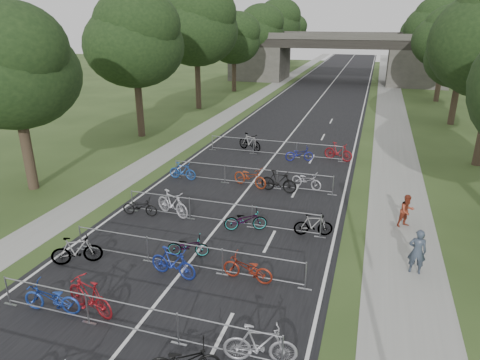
# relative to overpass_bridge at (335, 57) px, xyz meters

# --- Properties ---
(road) EXTENTS (11.00, 140.00, 0.01)m
(road) POSITION_rel_overpass_bridge_xyz_m (0.00, -15.00, -3.53)
(road) COLOR black
(road) RESTS_ON ground
(sidewalk_right) EXTENTS (3.00, 140.00, 0.01)m
(sidewalk_right) POSITION_rel_overpass_bridge_xyz_m (8.00, -15.00, -3.53)
(sidewalk_right) COLOR gray
(sidewalk_right) RESTS_ON ground
(sidewalk_left) EXTENTS (2.00, 140.00, 0.01)m
(sidewalk_left) POSITION_rel_overpass_bridge_xyz_m (-7.50, -15.00, -3.53)
(sidewalk_left) COLOR gray
(sidewalk_left) RESTS_ON ground
(lane_markings) EXTENTS (0.12, 140.00, 0.00)m
(lane_markings) POSITION_rel_overpass_bridge_xyz_m (0.00, -15.00, -3.53)
(lane_markings) COLOR silver
(lane_markings) RESTS_ON ground
(overpass_bridge) EXTENTS (31.00, 8.00, 7.05)m
(overpass_bridge) POSITION_rel_overpass_bridge_xyz_m (0.00, 0.00, 0.00)
(overpass_bridge) COLOR #403F39
(overpass_bridge) RESTS_ON ground
(tree_left_0) EXTENTS (6.72, 6.72, 10.25)m
(tree_left_0) POSITION_rel_overpass_bridge_xyz_m (-11.39, -49.07, 2.96)
(tree_left_0) COLOR #33261C
(tree_left_0) RESTS_ON ground
(tree_left_1) EXTENTS (7.56, 7.56, 11.53)m
(tree_left_1) POSITION_rel_overpass_bridge_xyz_m (-11.39, -37.07, 3.77)
(tree_left_1) COLOR #33261C
(tree_left_1) RESTS_ON ground
(tree_left_2) EXTENTS (8.40, 8.40, 12.81)m
(tree_left_2) POSITION_rel_overpass_bridge_xyz_m (-11.39, -25.07, 4.58)
(tree_left_2) COLOR #33261C
(tree_left_2) RESTS_ON ground
(tree_right_2) EXTENTS (6.16, 6.16, 9.39)m
(tree_right_2) POSITION_rel_overpass_bridge_xyz_m (13.11, -25.07, 2.41)
(tree_right_2) COLOR #33261C
(tree_right_2) RESTS_ON ground
(tree_left_3) EXTENTS (6.72, 6.72, 10.25)m
(tree_left_3) POSITION_rel_overpass_bridge_xyz_m (-11.39, -13.07, 2.96)
(tree_left_3) COLOR #33261C
(tree_left_3) RESTS_ON ground
(tree_right_3) EXTENTS (7.17, 7.17, 10.93)m
(tree_right_3) POSITION_rel_overpass_bridge_xyz_m (13.11, -13.07, 3.39)
(tree_right_3) COLOR #33261C
(tree_right_3) RESTS_ON ground
(tree_left_4) EXTENTS (7.56, 7.56, 11.53)m
(tree_left_4) POSITION_rel_overpass_bridge_xyz_m (-11.39, -1.07, 3.77)
(tree_left_4) COLOR #33261C
(tree_left_4) RESTS_ON ground
(tree_right_4) EXTENTS (8.18, 8.18, 12.47)m
(tree_right_4) POSITION_rel_overpass_bridge_xyz_m (13.11, -1.07, 4.37)
(tree_right_4) COLOR #33261C
(tree_right_4) RESTS_ON ground
(tree_left_5) EXTENTS (8.40, 8.40, 12.81)m
(tree_left_5) POSITION_rel_overpass_bridge_xyz_m (-11.39, 10.93, 4.58)
(tree_left_5) COLOR #33261C
(tree_left_5) RESTS_ON ground
(tree_right_5) EXTENTS (6.16, 6.16, 9.39)m
(tree_right_5) POSITION_rel_overpass_bridge_xyz_m (13.11, 10.93, 2.41)
(tree_right_5) COLOR #33261C
(tree_right_5) RESTS_ON ground
(tree_left_6) EXTENTS (6.72, 6.72, 10.25)m
(tree_left_6) POSITION_rel_overpass_bridge_xyz_m (-11.39, 22.93, 2.96)
(tree_left_6) COLOR #33261C
(tree_left_6) RESTS_ON ground
(tree_right_6) EXTENTS (7.17, 7.17, 10.93)m
(tree_right_6) POSITION_rel_overpass_bridge_xyz_m (13.11, 22.93, 3.39)
(tree_right_6) COLOR #33261C
(tree_right_6) RESTS_ON ground
(barrier_row_2) EXTENTS (9.70, 0.08, 1.10)m
(barrier_row_2) POSITION_rel_overpass_bridge_xyz_m (0.00, -57.80, -2.99)
(barrier_row_2) COLOR gray
(barrier_row_2) RESTS_ON ground
(barrier_row_3) EXTENTS (9.70, 0.08, 1.10)m
(barrier_row_3) POSITION_rel_overpass_bridge_xyz_m (0.00, -54.00, -2.99)
(barrier_row_3) COLOR gray
(barrier_row_3) RESTS_ON ground
(barrier_row_4) EXTENTS (9.70, 0.08, 1.10)m
(barrier_row_4) POSITION_rel_overpass_bridge_xyz_m (0.00, -50.00, -2.99)
(barrier_row_4) COLOR gray
(barrier_row_4) RESTS_ON ground
(barrier_row_5) EXTENTS (9.70, 0.08, 1.10)m
(barrier_row_5) POSITION_rel_overpass_bridge_xyz_m (0.00, -45.00, -2.99)
(barrier_row_5) COLOR gray
(barrier_row_5) RESTS_ON ground
(barrier_row_6) EXTENTS (9.70, 0.08, 1.10)m
(barrier_row_6) POSITION_rel_overpass_bridge_xyz_m (0.00, -39.00, -2.99)
(barrier_row_6) COLOR gray
(barrier_row_6) RESTS_ON ground
(bike_8) EXTENTS (2.04, 0.88, 1.04)m
(bike_8) POSITION_rel_overpass_bridge_xyz_m (-2.97, -57.68, -3.01)
(bike_8) COLOR #1D3EA0
(bike_8) RESTS_ON ground
(bike_9) EXTENTS (2.16, 1.13, 1.25)m
(bike_9) POSITION_rel_overpass_bridge_xyz_m (-1.78, -57.32, -2.91)
(bike_9) COLOR maroon
(bike_9) RESTS_ON ground
(bike_10) EXTENTS (2.05, 1.36, 1.02)m
(bike_10) POSITION_rel_overpass_bridge_xyz_m (2.19, -58.81, -3.03)
(bike_10) COLOR black
(bike_10) RESTS_ON ground
(bike_11) EXTENTS (2.13, 0.97, 1.24)m
(bike_11) POSITION_rel_overpass_bridge_xyz_m (3.98, -57.78, -2.91)
(bike_11) COLOR #9A9AA1
(bike_11) RESTS_ON ground
(bike_12) EXTENTS (1.92, 1.44, 1.15)m
(bike_12) POSITION_rel_overpass_bridge_xyz_m (-4.08, -54.94, -2.96)
(bike_12) COLOR gray
(bike_12) RESTS_ON ground
(bike_13) EXTENTS (1.77, 0.98, 0.88)m
(bike_13) POSITION_rel_overpass_bridge_xyz_m (-0.22, -53.14, -3.09)
(bike_13) COLOR gray
(bike_13) RESTS_ON ground
(bike_14) EXTENTS (1.99, 0.84, 1.16)m
(bike_14) POSITION_rel_overpass_bridge_xyz_m (-0.15, -54.64, -2.96)
(bike_14) COLOR navy
(bike_14) RESTS_ON ground
(bike_15) EXTENTS (1.95, 0.82, 1.00)m
(bike_15) POSITION_rel_overpass_bridge_xyz_m (2.52, -54.08, -3.03)
(bike_15) COLOR maroon
(bike_15) RESTS_ON ground
(bike_16) EXTENTS (1.79, 0.79, 0.91)m
(bike_16) POSITION_rel_overpass_bridge_xyz_m (-3.98, -50.36, -3.08)
(bike_16) COLOR black
(bike_16) RESTS_ON ground
(bike_17) EXTENTS (2.16, 1.33, 1.26)m
(bike_17) POSITION_rel_overpass_bridge_xyz_m (-2.48, -49.89, -2.91)
(bike_17) COLOR #BCBBC3
(bike_17) RESTS_ON ground
(bike_18) EXTENTS (2.03, 1.31, 1.01)m
(bike_18) POSITION_rel_overpass_bridge_xyz_m (1.31, -50.31, -3.03)
(bike_18) COLOR gray
(bike_18) RESTS_ON ground
(bike_19) EXTENTS (1.76, 0.89, 1.02)m
(bike_19) POSITION_rel_overpass_bridge_xyz_m (4.27, -49.91, -3.02)
(bike_19) COLOR gray
(bike_19) RESTS_ON ground
(bike_20) EXTENTS (1.75, 0.59, 1.03)m
(bike_20) POSITION_rel_overpass_bridge_xyz_m (-4.10, -45.20, -3.02)
(bike_20) COLOR #1C4B9E
(bike_20) RESTS_ON ground
(bike_21) EXTENTS (2.30, 1.42, 1.14)m
(bike_21) POSITION_rel_overpass_bridge_xyz_m (0.01, -45.10, -2.96)
(bike_21) COLOR #933315
(bike_21) RESTS_ON ground
(bike_22) EXTENTS (2.09, 0.79, 1.23)m
(bike_22) POSITION_rel_overpass_bridge_xyz_m (1.73, -45.43, -2.92)
(bike_22) COLOR black
(bike_22) RESTS_ON ground
(bike_23) EXTENTS (1.93, 1.20, 0.96)m
(bike_23) POSITION_rel_overpass_bridge_xyz_m (3.10, -44.43, -3.05)
(bike_23) COLOR #BBBAC2
(bike_23) RESTS_ON ground
(bike_25) EXTENTS (2.09, 1.43, 1.23)m
(bike_25) POSITION_rel_overpass_bridge_xyz_m (-1.99, -38.31, -2.92)
(bike_25) COLOR gray
(bike_25) RESTS_ON ground
(bike_26) EXTENTS (1.98, 1.24, 0.98)m
(bike_26) POSITION_rel_overpass_bridge_xyz_m (1.85, -39.67, -3.04)
(bike_26) COLOR navy
(bike_26) RESTS_ON ground
(bike_27) EXTENTS (2.06, 1.18, 1.19)m
(bike_27) POSITION_rel_overpass_bridge_xyz_m (4.30, -38.74, -2.94)
(bike_27) COLOR maroon
(bike_27) RESTS_ON ground
(pedestrian_a) EXTENTS (0.65, 0.44, 1.77)m
(pedestrian_a) POSITION_rel_overpass_bridge_xyz_m (8.33, -51.69, -2.65)
(pedestrian_a) COLOR #313B4A
(pedestrian_a) RESTS_ON ground
(pedestrian_b) EXTENTS (0.94, 0.90, 1.53)m
(pedestrian_b) POSITION_rel_overpass_bridge_xyz_m (8.16, -47.76, -2.77)
(pedestrian_b) COLOR maroon
(pedestrian_b) RESTS_ON ground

